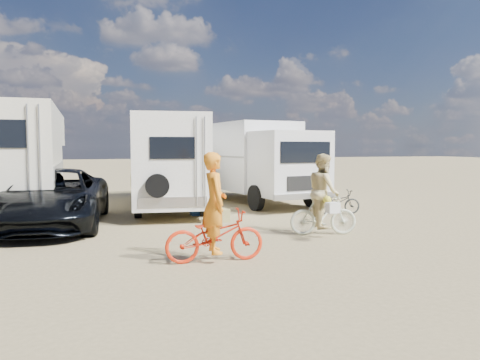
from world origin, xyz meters
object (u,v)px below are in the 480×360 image
object	(u,v)px
crate	(219,215)
rider_woman	(323,198)
rv_left	(18,161)
dark_suv	(53,198)
cooler	(199,208)
box_truck	(259,163)
rider_man	(215,212)
rv_main	(168,163)
bike_woman	(323,215)
bike_parked	(337,202)
bike_man	(215,236)

from	to	relation	value
crate	rider_woman	bearing A→B (deg)	-55.05
rider_woman	rv_left	bearing A→B (deg)	62.97
dark_suv	cooler	bearing A→B (deg)	16.53
rv_left	box_truck	size ratio (longest dim) A/B	1.26
rider_man	rider_woman	bearing A→B (deg)	-59.22
dark_suv	cooler	world-z (taller)	dark_suv
rv_main	rv_left	size ratio (longest dim) A/B	0.96
dark_suv	rider_woman	world-z (taller)	rider_woman
rv_main	box_truck	bearing A→B (deg)	10.49
rider_man	crate	xyz separation A→B (m)	(1.37, 4.43, -0.77)
rider_woman	crate	size ratio (longest dim) A/B	3.92
cooler	rider_woman	bearing A→B (deg)	-61.53
bike_woman	bike_parked	distance (m)	3.61
bike_man	bike_woman	xyz separation A→B (m)	(3.28, 1.69, 0.00)
rv_left	cooler	world-z (taller)	rv_left
box_truck	dark_suv	world-z (taller)	box_truck
rider_man	rv_main	bearing A→B (deg)	0.09
bike_woman	bike_man	bearing A→B (deg)	131.67
rv_main	bike_man	world-z (taller)	rv_main
rv_main	cooler	size ratio (longest dim) A/B	14.17
cooler	crate	world-z (taller)	cooler
rv_main	box_truck	size ratio (longest dim) A/B	1.21
cooler	bike_woman	bearing A→B (deg)	-61.53
rv_left	box_truck	distance (m)	8.58
bike_woman	cooler	world-z (taller)	bike_woman
rv_left	crate	bearing A→B (deg)	-35.57
bike_woman	crate	size ratio (longest dim) A/B	3.53
bike_woman	bike_parked	bearing A→B (deg)	-21.66
box_truck	dark_suv	bearing A→B (deg)	-163.70
rider_man	rv_left	bearing A→B (deg)	31.29
dark_suv	rider_man	world-z (taller)	rider_man
rider_woman	box_truck	bearing A→B (deg)	7.60
rider_woman	cooler	world-z (taller)	rider_woman
rv_main	crate	distance (m)	4.01
dark_suv	cooler	size ratio (longest dim) A/B	10.39
rider_woman	bike_parked	xyz separation A→B (m)	(2.13, 2.91, -0.53)
rider_man	bike_parked	xyz separation A→B (m)	(5.41, 4.60, -0.57)
rider_woman	bike_parked	world-z (taller)	rider_woman
rv_left	bike_man	world-z (taller)	rv_left
rider_man	bike_parked	size ratio (longest dim) A/B	1.27
bike_man	cooler	xyz separation A→B (m)	(1.10, 5.87, -0.28)
rv_main	rider_woman	world-z (taller)	rv_main
rv_main	bike_woman	bearing A→B (deg)	-58.58
rider_man	bike_parked	bearing A→B (deg)	-46.04
rider_man	crate	distance (m)	4.70
rv_left	box_truck	world-z (taller)	rv_left
bike_woman	bike_parked	xyz separation A→B (m)	(2.13, 2.91, -0.11)
rv_left	box_truck	bearing A→B (deg)	-2.53
rv_main	bike_man	xyz separation A→B (m)	(-0.49, -8.08, -1.09)
rv_left	rider_man	world-z (taller)	rv_left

